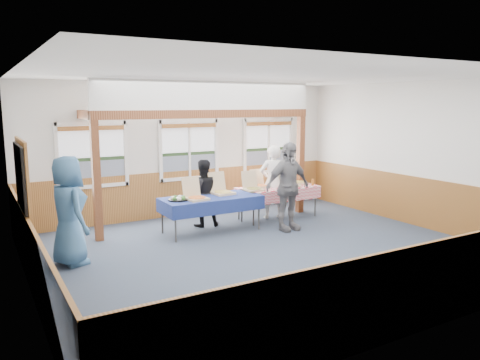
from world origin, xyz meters
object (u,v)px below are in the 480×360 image
Objects in this scene: table_right at (278,189)px; woman_white at (273,182)px; woman_black at (203,193)px; table_left at (211,199)px; man_blue at (68,211)px; person_grey at (288,187)px.

woman_white is (-0.10, 0.07, 0.17)m from table_right.
woman_white is 1.17× the size of woman_black.
table_left is 1.46× the size of woman_black.
woman_white is at bearing -173.21° from woman_black.
man_blue is (-4.92, -0.95, 0.23)m from table_right.
table_left is 0.50m from woman_black.
table_right is 5.01m from man_blue.
woman_white is 0.91× the size of person_grey.
woman_black reaches higher than table_left.
man_blue is at bearing 27.19° from woman_white.
table_right is 1.07× the size of man_blue.
woman_white is at bearing 15.46° from table_left.
table_right is 1.89m from woman_black.
woman_black is at bearing 178.49° from table_right.
woman_black is (-1.88, 0.21, 0.05)m from table_right.
table_left is at bearing -166.58° from table_right.
table_right is 1.33× the size of woman_black.
man_blue is at bearing 175.04° from person_grey.
person_grey is at bearing -104.38° from man_blue.
table_left is at bearing 96.90° from woman_black.
woman_white is 4.92m from man_blue.
person_grey reaches higher than woman_white.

